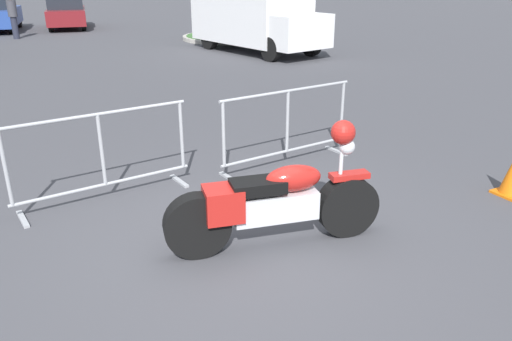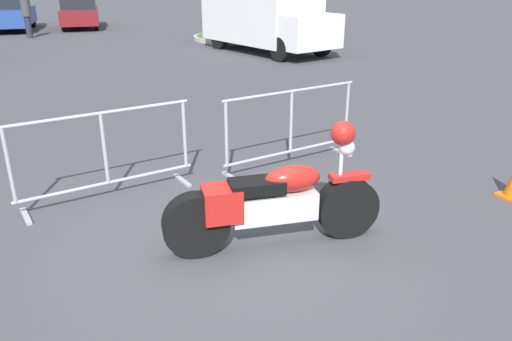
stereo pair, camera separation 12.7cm
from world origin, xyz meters
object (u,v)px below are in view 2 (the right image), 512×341
at_px(crowd_barrier_far, 291,127).
at_px(crowd_barrier_near, 105,155).
at_px(parked_car_blue, 10,13).
at_px(motorcycle, 274,202).
at_px(parked_car_maroon, 80,13).
at_px(delivery_van, 264,13).
at_px(pedestrian, 26,14).

bearing_deg(crowd_barrier_far, crowd_barrier_near, 180.00).
bearing_deg(crowd_barrier_near, parked_car_blue, 91.04).
xyz_separation_m(motorcycle, parked_car_blue, (-1.62, 22.34, 0.28)).
bearing_deg(motorcycle, parked_car_maroon, 98.50).
bearing_deg(parked_car_blue, parked_car_maroon, -86.64).
bearing_deg(parked_car_maroon, delivery_van, -147.59).
relative_size(crowd_barrier_far, parked_car_maroon, 0.49).
bearing_deg(crowd_barrier_far, motorcycle, -124.20).
distance_m(motorcycle, pedestrian, 18.97).
height_order(crowd_barrier_far, pedestrian, pedestrian).
bearing_deg(delivery_van, pedestrian, -148.69).
height_order(crowd_barrier_near, parked_car_blue, parked_car_blue).
relative_size(motorcycle, crowd_barrier_near, 1.02).
xyz_separation_m(parked_car_blue, parked_car_maroon, (3.00, -0.34, -0.05)).
bearing_deg(parked_car_blue, crowd_barrier_near, -169.09).
height_order(parked_car_maroon, pedestrian, pedestrian).
bearing_deg(pedestrian, parked_car_blue, -145.05).
relative_size(crowd_barrier_near, delivery_van, 0.40).
bearing_deg(parked_car_maroon, parked_car_blue, 93.36).
height_order(crowd_barrier_far, delivery_van, delivery_van).
distance_m(delivery_van, pedestrian, 10.17).
distance_m(crowd_barrier_near, crowd_barrier_far, 2.49).
distance_m(parked_car_blue, parked_car_maroon, 3.02).
height_order(crowd_barrier_far, parked_car_blue, parked_car_blue).
height_order(crowd_barrier_far, parked_car_maroon, parked_car_maroon).
height_order(delivery_van, parked_car_blue, delivery_van).
bearing_deg(pedestrian, delivery_van, 68.30).
bearing_deg(parked_car_maroon, pedestrian, 151.16).
xyz_separation_m(motorcycle, delivery_van, (5.77, 11.42, 0.77)).
relative_size(crowd_barrier_near, crowd_barrier_far, 1.00).
bearing_deg(motorcycle, crowd_barrier_near, 136.28).
height_order(motorcycle, delivery_van, delivery_van).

